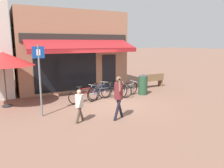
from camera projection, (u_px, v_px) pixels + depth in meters
The scene contains 13 objects.
ground_plane at pixel (107, 103), 10.42m from camera, with size 160.00×160.00×0.00m, color brown.
shop_front at pixel (71, 51), 13.53m from camera, with size 6.41×4.51×4.64m.
bike_rack_rail at pixel (107, 89), 11.16m from camera, with size 3.27×0.04×0.57m.
bicycle_red at pixel (84, 95), 10.48m from camera, with size 1.73×0.58×0.82m.
bicycle_blue at pixel (99, 92), 10.95m from camera, with size 1.61×0.82×0.88m.
bicycle_black at pixel (115, 91), 11.20m from camera, with size 1.61×0.80×0.84m.
bicycle_silver at pixel (129, 90), 11.66m from camera, with size 1.56×0.83×0.81m.
pedestrian_adult at pixel (119, 93), 8.07m from camera, with size 0.54×0.56×1.64m.
pedestrian_child at pixel (79, 103), 7.80m from camera, with size 0.41×0.51×1.22m.
litter_bin at pixel (143, 84), 12.00m from camera, with size 0.50×0.50×1.13m.
parking_sign at pixel (40, 74), 8.22m from camera, with size 0.44×0.07×2.76m.
cafe_parasol at pixel (3, 59), 9.42m from camera, with size 2.64×2.64×2.44m.
park_bench at pixel (153, 80), 13.94m from camera, with size 1.62×0.51×0.87m.
Camera 1 is at (-4.42, -9.05, 2.86)m, focal length 35.00 mm.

